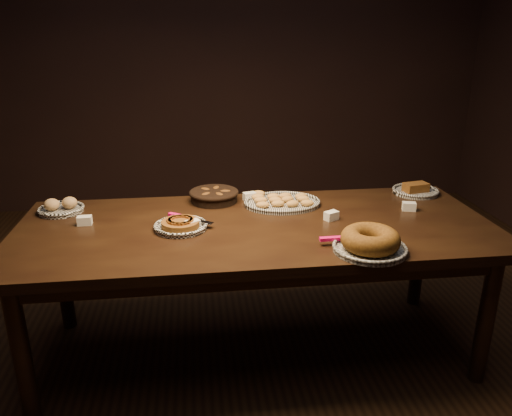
{
  "coord_description": "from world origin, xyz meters",
  "views": [
    {
      "loc": [
        -0.29,
        -2.32,
        1.68
      ],
      "look_at": [
        0.0,
        0.05,
        0.82
      ],
      "focal_mm": 35.0,
      "sensor_mm": 36.0,
      "label": 1
    }
  ],
  "objects": [
    {
      "name": "ground",
      "position": [
        0.0,
        0.0,
        0.0
      ],
      "size": [
        5.0,
        5.0,
        0.0
      ],
      "primitive_type": "plane",
      "color": "black",
      "rests_on": "ground"
    },
    {
      "name": "madeleine_platter",
      "position": [
        0.18,
        0.28,
        0.77
      ],
      "size": [
        0.42,
        0.34,
        0.05
      ],
      "rotation": [
        0.0,
        0.0,
        0.1
      ],
      "color": "black",
      "rests_on": "buffet_table"
    },
    {
      "name": "apple_tart_plate",
      "position": [
        -0.38,
        -0.01,
        0.77
      ],
      "size": [
        0.3,
        0.28,
        0.05
      ],
      "rotation": [
        0.0,
        0.0,
        -0.39
      ],
      "color": "white",
      "rests_on": "buffet_table"
    },
    {
      "name": "bread_roll_plate",
      "position": [
        -1.02,
        0.32,
        0.77
      ],
      "size": [
        0.24,
        0.24,
        0.08
      ],
      "rotation": [
        0.0,
        0.0,
        -0.03
      ],
      "color": "white",
      "rests_on": "buffet_table"
    },
    {
      "name": "bundt_cake_plate",
      "position": [
        0.46,
        -0.38,
        0.79
      ],
      "size": [
        0.37,
        0.33,
        0.1
      ],
      "rotation": [
        0.0,
        0.0,
        0.27
      ],
      "color": "black",
      "rests_on": "buffet_table"
    },
    {
      "name": "croissant_basket",
      "position": [
        -0.19,
        0.38,
        0.79
      ],
      "size": [
        0.28,
        0.28,
        0.07
      ],
      "rotation": [
        0.0,
        0.0,
        -0.1
      ],
      "color": "black",
      "rests_on": "buffet_table"
    },
    {
      "name": "tent_cards",
      "position": [
        0.01,
        0.12,
        0.77
      ],
      "size": [
        1.78,
        0.47,
        0.04
      ],
      "color": "white",
      "rests_on": "buffet_table"
    },
    {
      "name": "buffet_table",
      "position": [
        0.0,
        0.0,
        0.68
      ],
      "size": [
        2.4,
        1.0,
        0.75
      ],
      "color": "black",
      "rests_on": "ground"
    },
    {
      "name": "loaf_plate",
      "position": [
        1.01,
        0.38,
        0.77
      ],
      "size": [
        0.27,
        0.27,
        0.06
      ],
      "rotation": [
        0.0,
        0.0,
        0.19
      ],
      "color": "black",
      "rests_on": "buffet_table"
    }
  ]
}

